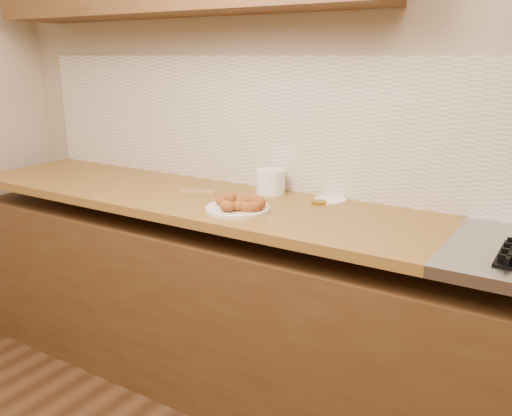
# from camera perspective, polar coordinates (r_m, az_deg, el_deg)

# --- Properties ---
(wall_back) EXTENTS (4.00, 0.02, 2.70)m
(wall_back) POSITION_cam_1_polar(r_m,az_deg,el_deg) (2.33, 10.22, 11.82)
(wall_back) COLOR tan
(wall_back) RESTS_ON ground
(base_cabinet) EXTENTS (3.60, 0.60, 0.77)m
(base_cabinet) POSITION_cam_1_polar(r_m,az_deg,el_deg) (2.32, 6.08, -12.96)
(base_cabinet) COLOR #51381D
(base_cabinet) RESTS_ON floor
(butcher_block) EXTENTS (2.30, 0.62, 0.04)m
(butcher_block) POSITION_cam_1_polar(r_m,az_deg,el_deg) (2.47, -7.24, 1.09)
(butcher_block) COLOR #8E5F1D
(butcher_block) RESTS_ON base_cabinet
(backsplash) EXTENTS (3.60, 0.02, 0.60)m
(backsplash) POSITION_cam_1_polar(r_m,az_deg,el_deg) (2.33, 9.93, 8.13)
(backsplash) COLOR silver
(backsplash) RESTS_ON wall_back
(donut_plate) EXTENTS (0.26, 0.26, 0.01)m
(donut_plate) POSITION_cam_1_polar(r_m,az_deg,el_deg) (2.17, -1.95, -0.07)
(donut_plate) COLOR silver
(donut_plate) RESTS_ON butcher_block
(ring_donut) EXTENTS (0.13, 0.13, 0.06)m
(ring_donut) POSITION_cam_1_polar(r_m,az_deg,el_deg) (2.14, -0.60, 0.48)
(ring_donut) COLOR #974C1F
(ring_donut) RESTS_ON donut_plate
(fried_dough_chunks) EXTENTS (0.17, 0.20, 0.05)m
(fried_dough_chunks) POSITION_cam_1_polar(r_m,az_deg,el_deg) (2.16, -2.63, 0.60)
(fried_dough_chunks) COLOR #974C1F
(fried_dough_chunks) RESTS_ON donut_plate
(plastic_tub) EXTENTS (0.13, 0.13, 0.11)m
(plastic_tub) POSITION_cam_1_polar(r_m,az_deg,el_deg) (2.44, 1.54, 2.81)
(plastic_tub) COLOR white
(plastic_tub) RESTS_ON butcher_block
(tub_lid) EXTENTS (0.16, 0.16, 0.01)m
(tub_lid) POSITION_cam_1_polar(r_m,az_deg,el_deg) (2.34, 7.81, 0.88)
(tub_lid) COLOR white
(tub_lid) RESTS_ON butcher_block
(brass_jar_lid) EXTENTS (0.07, 0.07, 0.01)m
(brass_jar_lid) POSITION_cam_1_polar(r_m,az_deg,el_deg) (2.29, 6.65, 0.60)
(brass_jar_lid) COLOR #A6811B
(brass_jar_lid) RESTS_ON butcher_block
(wooden_utensil) EXTENTS (0.16, 0.09, 0.01)m
(wooden_utensil) POSITION_cam_1_polar(r_m,az_deg,el_deg) (2.47, -6.21, 1.74)
(wooden_utensil) COLOR #A5844E
(wooden_utensil) RESTS_ON butcher_block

